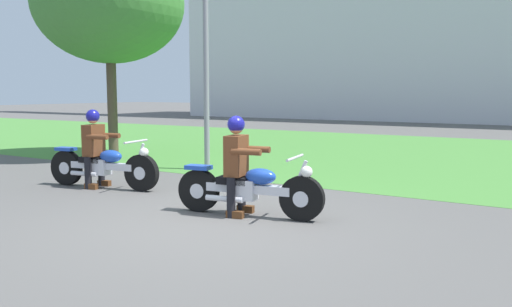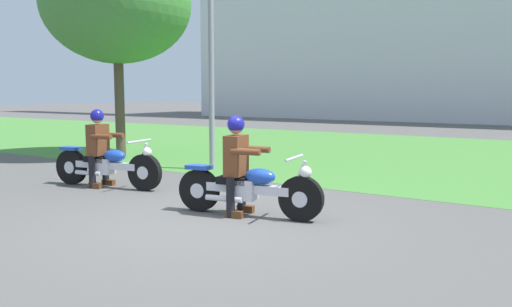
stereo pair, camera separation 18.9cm
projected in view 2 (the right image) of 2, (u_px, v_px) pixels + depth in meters
ground at (207, 223)px, 6.87m from camera, size 120.00×120.00×0.00m
grass_verge at (414, 154)px, 14.35m from camera, size 60.00×12.00×0.01m
motorcycle_lead at (248, 189)px, 7.21m from camera, size 2.14×0.72×0.86m
rider_lead at (237, 158)px, 7.23m from camera, size 0.60×0.52×1.38m
motorcycle_follow at (107, 166)px, 9.38m from camera, size 2.26×0.73×0.88m
rider_follow at (99, 142)px, 9.40m from camera, size 0.60×0.52×1.40m
tree_roadside at (117, 4)px, 13.50m from camera, size 3.84×3.84×5.51m
streetlight_pole at (215, 1)px, 11.11m from camera, size 0.96×0.20×5.80m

